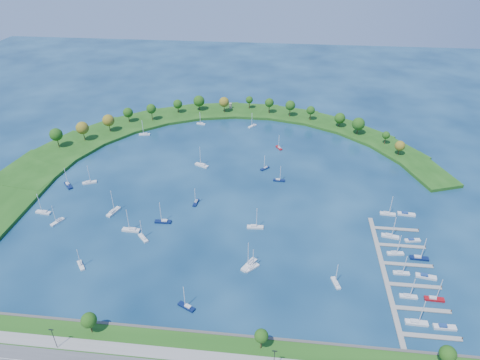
# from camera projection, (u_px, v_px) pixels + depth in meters

# --- Properties ---
(ground) EXTENTS (700.00, 700.00, 0.00)m
(ground) POSITION_uv_depth(u_px,v_px,m) (231.00, 190.00, 247.51)
(ground) COLOR #07223F
(ground) RESTS_ON ground
(breakwater) EXTENTS (286.74, 247.64, 2.00)m
(breakwater) POSITION_uv_depth(u_px,v_px,m) (174.00, 147.00, 292.31)
(breakwater) COLOR #1C4913
(breakwater) RESTS_ON ground
(breakwater_trees) EXTENTS (239.48, 91.63, 14.22)m
(breakwater_trees) POSITION_uv_depth(u_px,v_px,m) (216.00, 115.00, 315.46)
(breakwater_trees) COLOR #382314
(breakwater_trees) RESTS_ON breakwater
(harbor_tower) EXTENTS (2.60, 2.60, 4.66)m
(harbor_tower) POSITION_uv_depth(u_px,v_px,m) (231.00, 106.00, 347.68)
(harbor_tower) COLOR gray
(harbor_tower) RESTS_ON breakwater
(dock_system) EXTENTS (24.28, 82.00, 1.60)m
(dock_system) POSITION_uv_depth(u_px,v_px,m) (401.00, 274.00, 188.05)
(dock_system) COLOR gray
(dock_system) RESTS_ON ground
(moored_boat_0) EXTENTS (6.79, 7.03, 11.23)m
(moored_boat_0) POSITION_uv_depth(u_px,v_px,m) (143.00, 238.00, 208.82)
(moored_boat_0) COLOR silver
(moored_boat_0) RESTS_ON ground
(moored_boat_1) EXTENTS (8.51, 5.43, 12.16)m
(moored_boat_1) POSITION_uv_depth(u_px,v_px,m) (89.00, 182.00, 253.05)
(moored_boat_1) COLOR silver
(moored_boat_1) RESTS_ON ground
(moored_boat_2) EXTENTS (5.95, 6.22, 9.89)m
(moored_boat_2) POSITION_uv_depth(u_px,v_px,m) (265.00, 168.00, 267.57)
(moored_boat_2) COLOR #0A1843
(moored_boat_2) RESTS_ON ground
(moored_boat_3) EXTENTS (7.13, 9.87, 14.36)m
(moored_boat_3) POSITION_uv_depth(u_px,v_px,m) (249.00, 264.00, 192.61)
(moored_boat_3) COLOR silver
(moored_boat_3) RESTS_ON ground
(moored_boat_4) EXTENTS (8.78, 2.76, 12.78)m
(moored_boat_4) POSITION_uv_depth(u_px,v_px,m) (163.00, 221.00, 220.17)
(moored_boat_4) COLOR #0A1843
(moored_boat_4) RESTS_ON ground
(moored_boat_5) EXTENTS (5.04, 6.83, 9.97)m
(moored_boat_5) POSITION_uv_depth(u_px,v_px,m) (279.00, 147.00, 291.65)
(moored_boat_5) COLOR maroon
(moored_boat_5) RESTS_ON ground
(moored_boat_6) EXTENTS (7.22, 2.16, 10.55)m
(moored_boat_6) POSITION_uv_depth(u_px,v_px,m) (279.00, 180.00, 255.34)
(moored_boat_6) COLOR #0A1843
(moored_boat_6) RESTS_ON ground
(moored_boat_7) EXTENTS (7.99, 5.44, 11.51)m
(moored_boat_7) POSITION_uv_depth(u_px,v_px,m) (187.00, 306.00, 171.78)
(moored_boat_7) COLOR #0A1843
(moored_boat_7) RESTS_ON ground
(moored_boat_8) EXTENTS (4.14, 7.60, 10.76)m
(moored_boat_8) POSITION_uv_depth(u_px,v_px,m) (336.00, 282.00, 182.96)
(moored_boat_8) COLOR silver
(moored_boat_8) RESTS_ON ground
(moored_boat_9) EXTENTS (8.73, 3.44, 12.48)m
(moored_boat_9) POSITION_uv_depth(u_px,v_px,m) (43.00, 212.00, 227.15)
(moored_boat_9) COLOR silver
(moored_boat_9) RESTS_ON ground
(moored_boat_10) EXTENTS (9.60, 6.41, 13.79)m
(moored_boat_10) POSITION_uv_depth(u_px,v_px,m) (202.00, 165.00, 270.61)
(moored_boat_10) COLOR silver
(moored_boat_10) RESTS_ON ground
(moored_boat_11) EXTENTS (9.30, 3.01, 13.51)m
(moored_boat_11) POSITION_uv_depth(u_px,v_px,m) (131.00, 229.00, 214.15)
(moored_boat_11) COLOR silver
(moored_boat_11) RESTS_ON ground
(moored_boat_12) EXTENTS (7.84, 8.21, 13.05)m
(moored_boat_12) POSITION_uv_depth(u_px,v_px,m) (68.00, 185.00, 250.27)
(moored_boat_12) COLOR #0A1843
(moored_boat_12) RESTS_ON ground
(moored_boat_13) EXTENTS (6.56, 7.41, 11.41)m
(moored_boat_13) POSITION_uv_depth(u_px,v_px,m) (252.00, 126.00, 322.45)
(moored_boat_13) COLOR silver
(moored_boat_13) RESTS_ON ground
(moored_boat_14) EXTENTS (7.13, 3.23, 10.13)m
(moored_boat_14) POSITION_uv_depth(u_px,v_px,m) (201.00, 123.00, 326.12)
(moored_boat_14) COLOR silver
(moored_boat_14) RESTS_ON ground
(moored_boat_15) EXTENTS (8.27, 3.68, 11.75)m
(moored_boat_15) POSITION_uv_depth(u_px,v_px,m) (145.00, 134.00, 309.88)
(moored_boat_15) COLOR silver
(moored_boat_15) RESTS_ON ground
(moored_boat_16) EXTENTS (5.37, 7.91, 11.39)m
(moored_boat_16) POSITION_uv_depth(u_px,v_px,m) (57.00, 221.00, 220.08)
(moored_boat_16) COLOR silver
(moored_boat_16) RESTS_ON ground
(moored_boat_17) EXTENTS (6.77, 6.74, 10.97)m
(moored_boat_17) POSITION_uv_depth(u_px,v_px,m) (252.00, 267.00, 191.02)
(moored_boat_17) COLOR silver
(moored_boat_17) RESTS_ON ground
(moored_boat_18) EXTENTS (2.65, 7.17, 10.31)m
(moored_boat_18) POSITION_uv_depth(u_px,v_px,m) (196.00, 202.00, 235.11)
(moored_boat_18) COLOR #0A1843
(moored_boat_18) RESTS_ON ground
(moored_boat_19) EXTENTS (5.91, 6.80, 10.40)m
(moored_boat_19) POSITION_uv_depth(u_px,v_px,m) (81.00, 265.00, 192.38)
(moored_boat_19) COLOR silver
(moored_boat_19) RESTS_ON ground
(moored_boat_20) EXTENTS (8.67, 2.93, 12.55)m
(moored_boat_20) POSITION_uv_depth(u_px,v_px,m) (255.00, 226.00, 216.33)
(moored_boat_20) COLOR silver
(moored_boat_20) RESTS_ON ground
(moored_boat_21) EXTENTS (5.55, 9.79, 13.87)m
(moored_boat_21) POSITION_uv_depth(u_px,v_px,m) (113.00, 211.00, 227.45)
(moored_boat_21) COLOR silver
(moored_boat_21) RESTS_ON ground
(docked_boat_0) EXTENTS (8.86, 2.73, 12.92)m
(docked_boat_0) POSITION_uv_depth(u_px,v_px,m) (416.00, 322.00, 164.88)
(docked_boat_0) COLOR silver
(docked_boat_0) RESTS_ON ground
(docked_boat_1) EXTENTS (8.71, 2.54, 1.77)m
(docked_boat_1) POSITION_uv_depth(u_px,v_px,m) (444.00, 327.00, 163.23)
(docked_boat_1) COLOR silver
(docked_boat_1) RESTS_ON ground
(docked_boat_2) EXTENTS (7.41, 2.26, 10.81)m
(docked_boat_2) POSITION_uv_depth(u_px,v_px,m) (408.00, 296.00, 176.49)
(docked_boat_2) COLOR silver
(docked_boat_2) RESTS_ON ground
(docked_boat_3) EXTENTS (8.14, 2.57, 11.84)m
(docked_boat_3) POSITION_uv_depth(u_px,v_px,m) (434.00, 298.00, 175.23)
(docked_boat_3) COLOR maroon
(docked_boat_3) RESTS_ON ground
(docked_boat_4) EXTENTS (7.25, 2.09, 10.63)m
(docked_boat_4) POSITION_uv_depth(u_px,v_px,m) (401.00, 272.00, 188.21)
(docked_boat_4) COLOR silver
(docked_boat_4) RESTS_ON ground
(docked_boat_5) EXTENTS (9.17, 3.84, 1.81)m
(docked_boat_5) POSITION_uv_depth(u_px,v_px,m) (426.00, 276.00, 186.40)
(docked_boat_5) COLOR silver
(docked_boat_5) RESTS_ON ground
(docked_boat_6) EXTENTS (8.06, 3.03, 11.58)m
(docked_boat_6) POSITION_uv_depth(u_px,v_px,m) (395.00, 253.00, 199.24)
(docked_boat_6) COLOR silver
(docked_boat_6) RESTS_ON ground
(docked_boat_7) EXTENTS (8.65, 2.73, 12.59)m
(docked_boat_7) POSITION_uv_depth(u_px,v_px,m) (419.00, 258.00, 196.42)
(docked_boat_7) COLOR #0A1843
(docked_boat_7) RESTS_ON ground
(docked_boat_8) EXTENTS (8.92, 3.87, 12.70)m
(docked_boat_8) POSITION_uv_depth(u_px,v_px,m) (390.00, 236.00, 210.01)
(docked_boat_8) COLOR silver
(docked_boat_8) RESTS_ON ground
(docked_boat_9) EXTENTS (8.01, 3.47, 1.58)m
(docked_boat_9) POSITION_uv_depth(u_px,v_px,m) (412.00, 240.00, 207.57)
(docked_boat_9) COLOR silver
(docked_boat_9) RESTS_ON ground
(docked_boat_10) EXTENTS (8.37, 2.96, 12.08)m
(docked_boat_10) POSITION_uv_depth(u_px,v_px,m) (388.00, 213.00, 226.05)
(docked_boat_10) COLOR silver
(docked_boat_10) RESTS_ON ground
(docked_boat_11) EXTENTS (9.40, 3.42, 1.88)m
(docked_boat_11) POSITION_uv_depth(u_px,v_px,m) (406.00, 214.00, 225.92)
(docked_boat_11) COLOR silver
(docked_boat_11) RESTS_ON ground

